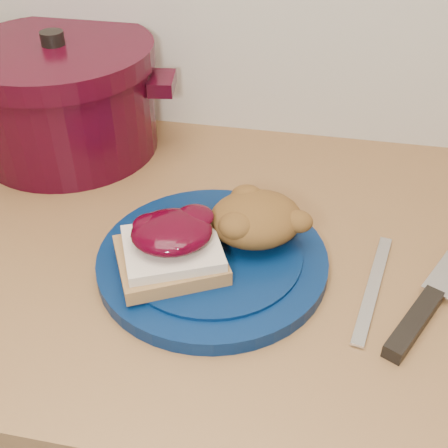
% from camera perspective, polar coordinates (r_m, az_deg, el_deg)
% --- Properties ---
extents(base_cabinet, '(4.00, 0.60, 0.86)m').
position_cam_1_polar(base_cabinet, '(1.07, 0.79, -21.69)').
color(base_cabinet, beige).
rests_on(base_cabinet, floor).
extents(plate, '(0.35, 0.35, 0.02)m').
position_cam_1_polar(plate, '(0.67, -1.18, -3.71)').
color(plate, '#041A40').
rests_on(plate, wood_countertop).
extents(sandwich, '(0.15, 0.14, 0.06)m').
position_cam_1_polar(sandwich, '(0.63, -5.38, -2.30)').
color(sandwich, olive).
rests_on(sandwich, plate).
extents(stuffing_mound, '(0.14, 0.13, 0.06)m').
position_cam_1_polar(stuffing_mound, '(0.66, 3.25, 0.53)').
color(stuffing_mound, brown).
rests_on(stuffing_mound, plate).
extents(chef_knife, '(0.16, 0.27, 0.02)m').
position_cam_1_polar(chef_knife, '(0.66, 20.10, -7.41)').
color(chef_knife, black).
rests_on(chef_knife, wood_countertop).
extents(butter_knife, '(0.05, 0.18, 0.00)m').
position_cam_1_polar(butter_knife, '(0.66, 14.91, -6.18)').
color(butter_knife, silver).
rests_on(butter_knife, wood_countertop).
extents(dutch_oven, '(0.34, 0.33, 0.18)m').
position_cam_1_polar(dutch_oven, '(0.90, -16.00, 12.26)').
color(dutch_oven, '#340512').
rests_on(dutch_oven, wood_countertop).
extents(pepper_grinder, '(0.07, 0.07, 0.14)m').
position_cam_1_polar(pepper_grinder, '(0.90, -18.74, 10.89)').
color(pepper_grinder, black).
rests_on(pepper_grinder, wood_countertop).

